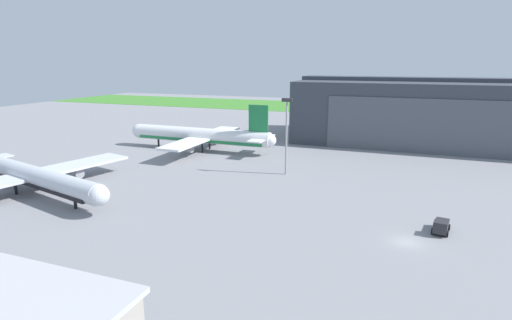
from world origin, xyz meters
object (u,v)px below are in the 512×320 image
object	(u,v)px
airliner_near_left	(29,175)
baggage_tug	(441,226)
maintenance_hangar	(463,113)
airliner_far_right	(200,136)
apron_light_mast	(286,130)

from	to	relation	value
airliner_near_left	baggage_tug	bearing A→B (deg)	6.16
maintenance_hangar	airliner_far_right	distance (m)	80.97
airliner_far_right	apron_light_mast	xyz separation A→B (m)	(30.68, -15.92, 6.05)
airliner_near_left	airliner_far_right	world-z (taller)	airliner_far_right
apron_light_mast	airliner_far_right	bearing A→B (deg)	152.58
maintenance_hangar	airliner_near_left	distance (m)	119.03
apron_light_mast	airliner_near_left	bearing A→B (deg)	-144.22
airliner_near_left	apron_light_mast	bearing A→B (deg)	35.78
airliner_far_right	apron_light_mast	distance (m)	35.09
baggage_tug	apron_light_mast	distance (m)	39.98
airliner_near_left	baggage_tug	size ratio (longest dim) A/B	9.30
maintenance_hangar	baggage_tug	distance (m)	76.91
maintenance_hangar	baggage_tug	world-z (taller)	maintenance_hangar
baggage_tug	airliner_near_left	bearing A→B (deg)	-173.84
maintenance_hangar	airliner_far_right	world-z (taller)	maintenance_hangar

